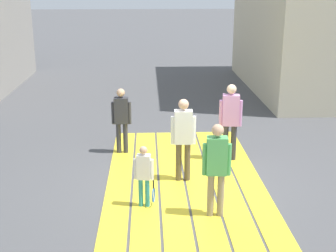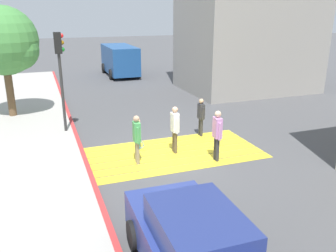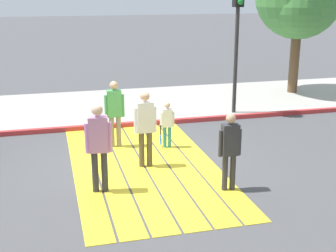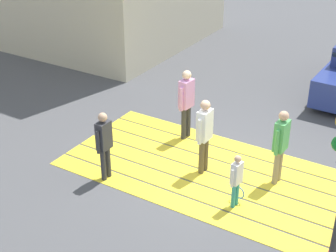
% 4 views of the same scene
% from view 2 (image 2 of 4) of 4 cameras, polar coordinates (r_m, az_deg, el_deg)
% --- Properties ---
extents(ground_plane, '(120.00, 120.00, 0.00)m').
position_cam_2_polar(ground_plane, '(13.30, 1.06, -4.33)').
color(ground_plane, '#4C4C4F').
extents(crosswalk_stripes, '(6.40, 3.25, 0.01)m').
position_cam_2_polar(crosswalk_stripes, '(13.30, 1.06, -4.30)').
color(crosswalk_stripes, yellow).
rests_on(crosswalk_stripes, ground).
extents(sidewalk_west, '(4.80, 40.00, 0.12)m').
position_cam_2_polar(sidewalk_west, '(12.55, -23.72, -7.09)').
color(sidewalk_west, '#ADA8A0').
rests_on(sidewalk_west, ground).
extents(curb_painted, '(0.16, 40.00, 0.13)m').
position_cam_2_polar(curb_painted, '(12.56, -12.98, -5.90)').
color(curb_painted, '#BC3333').
rests_on(curb_painted, ground).
extents(building_far_north, '(8.00, 6.03, 11.02)m').
position_cam_2_polar(building_far_north, '(24.14, 13.00, 18.75)').
color(building_far_north, gray).
rests_on(building_far_north, ground).
extents(car_parked_near_curb, '(2.06, 4.34, 1.57)m').
position_cam_2_polar(car_parked_near_curb, '(7.22, 4.37, -18.95)').
color(car_parked_near_curb, navy).
rests_on(car_parked_near_curb, ground).
extents(van_down_street, '(2.40, 5.22, 2.35)m').
position_cam_2_polar(van_down_street, '(29.24, -7.74, 10.52)').
color(van_down_street, '#1E4C8C').
rests_on(van_down_street, ground).
extents(traffic_light_corner, '(0.39, 0.28, 4.24)m').
position_cam_2_polar(traffic_light_corner, '(15.30, -16.92, 9.70)').
color(traffic_light_corner, '#2D2D2D').
rests_on(traffic_light_corner, ground).
extents(street_tree, '(3.20, 3.20, 5.32)m').
position_cam_2_polar(street_tree, '(18.50, -24.62, 12.06)').
color(street_tree, brown).
rests_on(street_tree, ground).
extents(pedestrian_adult_lead, '(0.24, 0.52, 1.77)m').
position_cam_2_polar(pedestrian_adult_lead, '(12.97, 1.11, -0.05)').
color(pedestrian_adult_lead, brown).
rests_on(pedestrian_adult_lead, ground).
extents(pedestrian_adult_trailing, '(0.27, 0.53, 1.82)m').
position_cam_2_polar(pedestrian_adult_trailing, '(12.40, 7.90, -0.96)').
color(pedestrian_adult_trailing, '#333338').
rests_on(pedestrian_adult_trailing, ground).
extents(pedestrian_adult_side, '(0.24, 0.50, 1.73)m').
position_cam_2_polar(pedestrian_adult_side, '(12.10, -5.02, -1.61)').
color(pedestrian_adult_side, gray).
rests_on(pedestrian_adult_side, ground).
extents(pedestrian_teen_behind, '(0.22, 0.48, 1.61)m').
position_cam_2_polar(pedestrian_teen_behind, '(14.84, 5.32, 1.86)').
color(pedestrian_teen_behind, '#333338').
rests_on(pedestrian_teen_behind, ground).
extents(pedestrian_child_with_racket, '(0.28, 0.39, 1.20)m').
position_cam_2_polar(pedestrian_child_with_racket, '(13.47, -4.72, -1.05)').
color(pedestrian_child_with_racket, teal).
rests_on(pedestrian_child_with_racket, ground).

